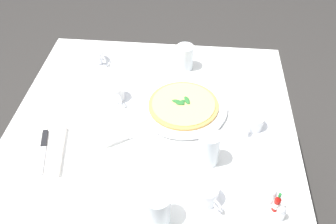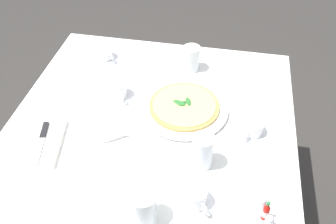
# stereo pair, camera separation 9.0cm
# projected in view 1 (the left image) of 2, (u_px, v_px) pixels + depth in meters

# --- Properties ---
(ground_plane) EXTENTS (8.00, 8.00, 0.00)m
(ground_plane) POSITION_uv_depth(u_px,v_px,m) (156.00, 220.00, 1.85)
(ground_plane) COLOR #33302D
(dining_table) EXTENTS (1.07, 1.07, 0.72)m
(dining_table) POSITION_uv_depth(u_px,v_px,m) (153.00, 145.00, 1.45)
(dining_table) COLOR white
(dining_table) RESTS_ON ground_plane
(pizza_plate) EXTENTS (0.34, 0.34, 0.02)m
(pizza_plate) POSITION_uv_depth(u_px,v_px,m) (183.00, 107.00, 1.40)
(pizza_plate) COLOR white
(pizza_plate) RESTS_ON dining_table
(pizza) EXTENTS (0.27, 0.27, 0.02)m
(pizza) POSITION_uv_depth(u_px,v_px,m) (183.00, 104.00, 1.39)
(pizza) COLOR tan
(pizza) RESTS_ON pizza_plate
(coffee_cup_near_right) EXTENTS (0.13, 0.13, 0.07)m
(coffee_cup_near_right) POSITION_uv_depth(u_px,v_px,m) (206.00, 195.00, 1.09)
(coffee_cup_near_right) COLOR white
(coffee_cup_near_right) RESTS_ON dining_table
(coffee_cup_far_right) EXTENTS (0.13, 0.13, 0.07)m
(coffee_cup_far_right) POSITION_uv_depth(u_px,v_px,m) (115.00, 94.00, 1.43)
(coffee_cup_far_right) COLOR white
(coffee_cup_far_right) RESTS_ON dining_table
(coffee_cup_right_edge) EXTENTS (0.13, 0.13, 0.06)m
(coffee_cup_right_edge) POSITION_uv_depth(u_px,v_px,m) (253.00, 123.00, 1.32)
(coffee_cup_right_edge) COLOR white
(coffee_cup_right_edge) RESTS_ON dining_table
(coffee_cup_far_left) EXTENTS (0.13, 0.13, 0.07)m
(coffee_cup_far_left) POSITION_uv_depth(u_px,v_px,m) (95.00, 57.00, 1.61)
(coffee_cup_far_left) COLOR white
(coffee_cup_far_left) RESTS_ON dining_table
(water_glass_left_edge) EXTENTS (0.08, 0.08, 0.12)m
(water_glass_left_edge) POSITION_uv_depth(u_px,v_px,m) (158.00, 210.00, 1.03)
(water_glass_left_edge) COLOR white
(water_glass_left_edge) RESTS_ON dining_table
(water_glass_center_back) EXTENTS (0.08, 0.08, 0.11)m
(water_glass_center_back) POSITION_uv_depth(u_px,v_px,m) (185.00, 59.00, 1.57)
(water_glass_center_back) COLOR white
(water_glass_center_back) RESTS_ON dining_table
(water_glass_near_left) EXTENTS (0.07, 0.07, 0.13)m
(water_glass_near_left) POSITION_uv_depth(u_px,v_px,m) (209.00, 150.00, 1.18)
(water_glass_near_left) COLOR white
(water_glass_near_left) RESTS_ON dining_table
(napkin_folded) EXTENTS (0.24, 0.17, 0.02)m
(napkin_folded) POSITION_uv_depth(u_px,v_px,m) (44.00, 151.00, 1.24)
(napkin_folded) COLOR white
(napkin_folded) RESTS_ON dining_table
(dinner_knife) EXTENTS (0.19, 0.06, 0.01)m
(dinner_knife) POSITION_uv_depth(u_px,v_px,m) (43.00, 149.00, 1.23)
(dinner_knife) COLOR silver
(dinner_knife) RESTS_ON napkin_folded
(hot_sauce_bottle) EXTENTS (0.02, 0.02, 0.08)m
(hot_sauce_bottle) POSITION_uv_depth(u_px,v_px,m) (277.00, 203.00, 1.06)
(hot_sauce_bottle) COLOR #B7140F
(hot_sauce_bottle) RESTS_ON dining_table
(salt_shaker) EXTENTS (0.03, 0.03, 0.06)m
(salt_shaker) POSITION_uv_depth(u_px,v_px,m) (281.00, 214.00, 1.05)
(salt_shaker) COLOR white
(salt_shaker) RESTS_ON dining_table
(pepper_shaker) EXTENTS (0.03, 0.03, 0.06)m
(pepper_shaker) POSITION_uv_depth(u_px,v_px,m) (272.00, 197.00, 1.09)
(pepper_shaker) COLOR white
(pepper_shaker) RESTS_ON dining_table
(menu_card) EXTENTS (0.05, 0.08, 0.06)m
(menu_card) POSITION_uv_depth(u_px,v_px,m) (116.00, 138.00, 1.26)
(menu_card) COLOR white
(menu_card) RESTS_ON dining_table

